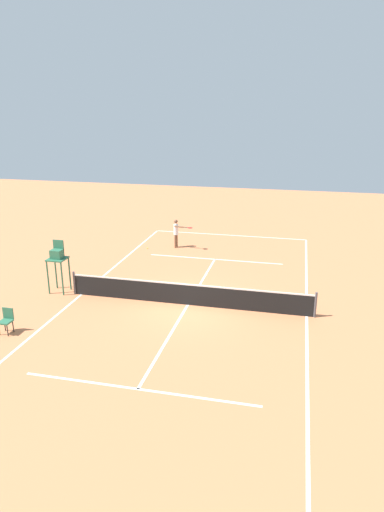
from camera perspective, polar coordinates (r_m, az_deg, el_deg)
The scene contains 7 objects.
ground_plane at distance 19.69m, azimuth -0.52°, elevation -6.10°, with size 60.00×60.00×0.00m, color #D37A4C.
court_lines at distance 19.69m, azimuth -0.52°, elevation -6.09°, with size 10.02×23.10×0.01m.
tennis_net at distance 19.49m, azimuth -0.53°, elevation -4.77°, with size 10.62×0.10×1.07m.
player_serving at distance 27.33m, azimuth -1.92°, elevation 3.13°, with size 1.25×0.72×1.71m.
tennis_ball at distance 27.47m, azimuth -5.58°, elevation 0.99°, with size 0.07×0.07×0.07m, color #CCE033.
umpire_chair at distance 21.39m, azimuth -16.42°, elevation -0.26°, with size 0.80×0.80×2.41m.
courtside_chair_near at distance 18.52m, azimuth -22.14°, elevation -7.35°, with size 0.44×0.46×0.95m.
Camera 1 is at (-4.29, 17.44, 8.06)m, focal length 32.09 mm.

